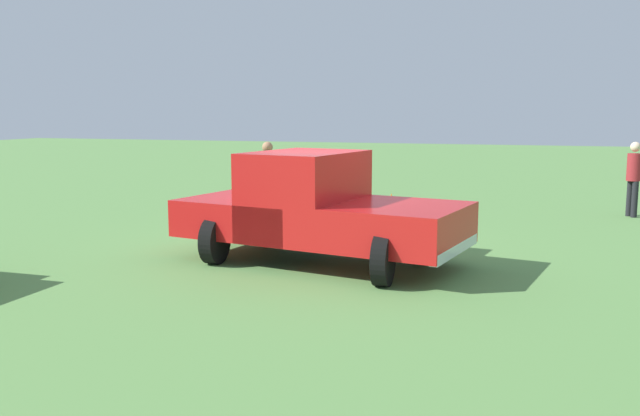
# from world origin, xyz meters

# --- Properties ---
(ground_plane) EXTENTS (80.00, 80.00, 0.00)m
(ground_plane) POSITION_xyz_m (0.00, 0.00, 0.00)
(ground_plane) COLOR #5B8C47
(pickup_truck) EXTENTS (2.96, 4.89, 1.80)m
(pickup_truck) POSITION_xyz_m (-0.83, -0.15, 0.92)
(pickup_truck) COLOR black
(pickup_truck) RESTS_ON ground_plane
(person_bystander) EXTENTS (0.43, 0.43, 1.74)m
(person_bystander) POSITION_xyz_m (5.97, -5.70, 0.99)
(person_bystander) COLOR black
(person_bystander) RESTS_ON ground_plane
(person_visitor) EXTENTS (0.35, 0.35, 1.79)m
(person_visitor) POSITION_xyz_m (2.51, 2.01, 1.02)
(person_visitor) COLOR #7A6B51
(person_visitor) RESTS_ON ground_plane
(traffic_cone) EXTENTS (0.32, 0.32, 0.55)m
(traffic_cone) POSITION_xyz_m (4.25, -0.37, 0.28)
(traffic_cone) COLOR orange
(traffic_cone) RESTS_ON ground_plane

